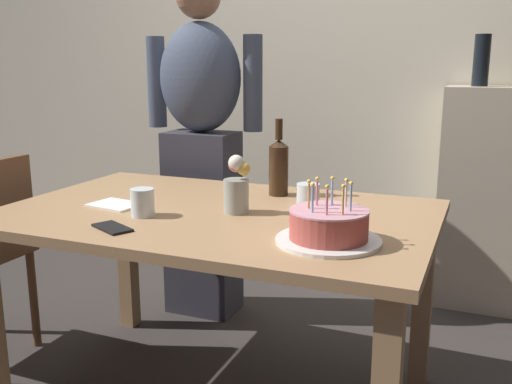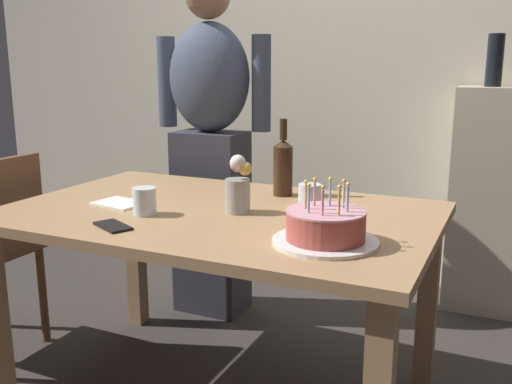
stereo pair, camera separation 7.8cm
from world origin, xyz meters
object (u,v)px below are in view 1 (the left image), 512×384
(cell_phone, at_px, (112,228))
(person_man_bearded, at_px, (201,142))
(napkin_stack, at_px, (115,205))
(water_glass_far, at_px, (143,202))
(birthday_cake, at_px, (329,227))
(water_glass_near, at_px, (308,198))
(wine_bottle, at_px, (279,166))
(flower_vase, at_px, (237,187))

(cell_phone, distance_m, person_man_bearded, 1.08)
(cell_phone, bearing_deg, napkin_stack, 150.25)
(water_glass_far, bearing_deg, birthday_cake, -4.06)
(cell_phone, xyz_separation_m, napkin_stack, (-0.17, 0.25, 0.00))
(water_glass_near, xyz_separation_m, cell_phone, (-0.51, -0.42, -0.05))
(cell_phone, relative_size, person_man_bearded, 0.09)
(birthday_cake, height_order, person_man_bearded, person_man_bearded)
(water_glass_far, relative_size, person_man_bearded, 0.06)
(birthday_cake, distance_m, wine_bottle, 0.63)
(napkin_stack, bearing_deg, water_glass_far, -25.34)
(water_glass_far, xyz_separation_m, person_man_bearded, (-0.23, 0.87, 0.09))
(water_glass_near, xyz_separation_m, flower_vase, (-0.23, -0.09, 0.04))
(birthday_cake, xyz_separation_m, water_glass_near, (-0.15, 0.30, 0.01))
(cell_phone, height_order, person_man_bearded, person_man_bearded)
(wine_bottle, height_order, napkin_stack, wine_bottle)
(water_glass_far, xyz_separation_m, wine_bottle, (0.32, 0.47, 0.07))
(water_glass_near, height_order, cell_phone, water_glass_near)
(flower_vase, bearing_deg, birthday_cake, -28.66)
(water_glass_far, bearing_deg, person_man_bearded, 104.91)
(water_glass_near, bearing_deg, birthday_cake, -62.44)
(birthday_cake, distance_m, person_man_bearded, 1.28)
(water_glass_far, distance_m, napkin_stack, 0.19)
(birthday_cake, height_order, water_glass_far, birthday_cake)
(water_glass_near, bearing_deg, flower_vase, -159.43)
(wine_bottle, relative_size, flower_vase, 1.48)
(birthday_cake, relative_size, water_glass_far, 3.25)
(napkin_stack, distance_m, person_man_bearded, 0.80)
(cell_phone, distance_m, flower_vase, 0.44)
(napkin_stack, xyz_separation_m, person_man_bearded, (-0.06, 0.79, 0.13))
(water_glass_far, xyz_separation_m, flower_vase, (0.28, 0.16, 0.04))
(wine_bottle, bearing_deg, water_glass_near, -49.65)
(water_glass_near, height_order, person_man_bearded, person_man_bearded)
(napkin_stack, relative_size, flower_vase, 0.88)
(water_glass_near, distance_m, napkin_stack, 0.70)
(napkin_stack, xyz_separation_m, flower_vase, (0.45, 0.08, 0.09))
(birthday_cake, relative_size, cell_phone, 2.13)
(flower_vase, xyz_separation_m, person_man_bearded, (-0.51, 0.71, 0.04))
(wine_bottle, height_order, person_man_bearded, person_man_bearded)
(birthday_cake, xyz_separation_m, water_glass_far, (-0.66, 0.05, 0.00))
(birthday_cake, height_order, water_glass_near, birthday_cake)
(napkin_stack, relative_size, person_man_bearded, 0.11)
(water_glass_far, distance_m, cell_phone, 0.18)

